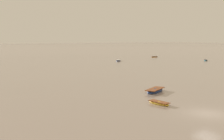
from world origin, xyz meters
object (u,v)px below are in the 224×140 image
rowboat_moored_6 (118,61)px  rowboat_moored_1 (155,91)px  rowboat_moored_3 (159,103)px  rowboat_moored_0 (206,60)px  rowboat_moored_2 (154,57)px

rowboat_moored_6 → rowboat_moored_1: bearing=15.4°
rowboat_moored_3 → rowboat_moored_0: bearing=-61.9°
rowboat_moored_0 → rowboat_moored_6: bearing=105.4°
rowboat_moored_3 → rowboat_moored_6: (32.01, 54.95, 0.04)m
rowboat_moored_3 → rowboat_moored_6: 63.59m
rowboat_moored_1 → rowboat_moored_2: 76.53m
rowboat_moored_2 → rowboat_moored_6: 25.12m
rowboat_moored_6 → rowboat_moored_0: bearing=103.8°
rowboat_moored_2 → rowboat_moored_6: size_ratio=0.82×
rowboat_moored_0 → rowboat_moored_1: bearing=168.1°
rowboat_moored_2 → rowboat_moored_6: (-23.76, -8.15, 0.04)m
rowboat_moored_0 → rowboat_moored_2: 23.86m
rowboat_moored_0 → rowboat_moored_6: 30.48m
rowboat_moored_1 → rowboat_moored_3: size_ratio=1.52×
rowboat_moored_2 → rowboat_moored_6: rowboat_moored_6 is taller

